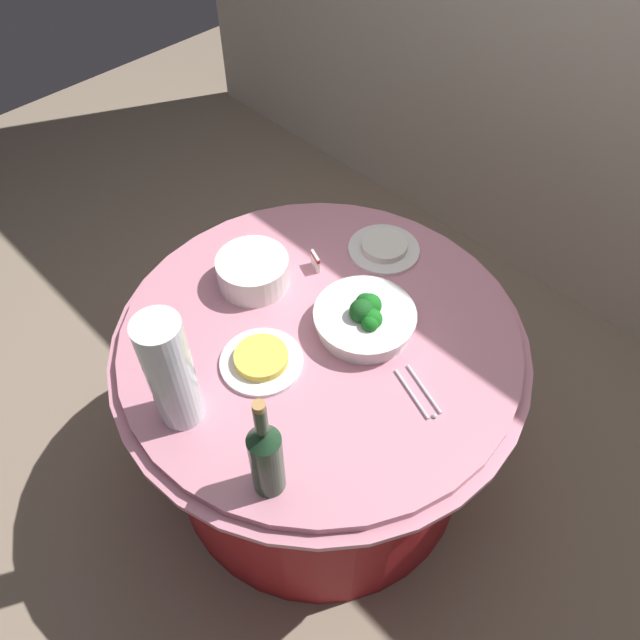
{
  "coord_description": "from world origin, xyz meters",
  "views": [
    {
      "loc": [
        0.74,
        -0.73,
        2.04
      ],
      "look_at": [
        0.0,
        0.0,
        0.79
      ],
      "focal_mm": 34.06,
      "sensor_mm": 36.0,
      "label": 1
    }
  ],
  "objects_px": {
    "food_plate_fried_egg": "(261,360)",
    "label_placard_front": "(315,261)",
    "plate_stack": "(253,271)",
    "wine_bottle": "(266,457)",
    "broccoli_bowl": "(365,318)",
    "decorative_fruit_vase": "(172,378)",
    "food_plate_rice": "(384,248)",
    "serving_tongs": "(419,393)"
  },
  "relations": [
    {
      "from": "decorative_fruit_vase",
      "to": "food_plate_fried_egg",
      "type": "relative_size",
      "value": 1.55
    },
    {
      "from": "broccoli_bowl",
      "to": "decorative_fruit_vase",
      "type": "distance_m",
      "value": 0.54
    },
    {
      "from": "food_plate_fried_egg",
      "to": "label_placard_front",
      "type": "relative_size",
      "value": 4.0
    },
    {
      "from": "broccoli_bowl",
      "to": "wine_bottle",
      "type": "relative_size",
      "value": 0.83
    },
    {
      "from": "broccoli_bowl",
      "to": "plate_stack",
      "type": "bearing_deg",
      "value": -163.42
    },
    {
      "from": "wine_bottle",
      "to": "label_placard_front",
      "type": "height_order",
      "value": "wine_bottle"
    },
    {
      "from": "broccoli_bowl",
      "to": "wine_bottle",
      "type": "height_order",
      "value": "wine_bottle"
    },
    {
      "from": "decorative_fruit_vase",
      "to": "label_placard_front",
      "type": "xyz_separation_m",
      "value": [
        -0.13,
        0.58,
        -0.12
      ]
    },
    {
      "from": "broccoli_bowl",
      "to": "decorative_fruit_vase",
      "type": "relative_size",
      "value": 0.82
    },
    {
      "from": "plate_stack",
      "to": "food_plate_fried_egg",
      "type": "bearing_deg",
      "value": -36.84
    },
    {
      "from": "wine_bottle",
      "to": "decorative_fruit_vase",
      "type": "relative_size",
      "value": 0.99
    },
    {
      "from": "plate_stack",
      "to": "label_placard_front",
      "type": "bearing_deg",
      "value": 63.14
    },
    {
      "from": "food_plate_fried_egg",
      "to": "label_placard_front",
      "type": "xyz_separation_m",
      "value": [
        -0.15,
        0.35,
        0.02
      ]
    },
    {
      "from": "serving_tongs",
      "to": "food_plate_fried_egg",
      "type": "relative_size",
      "value": 0.75
    },
    {
      "from": "decorative_fruit_vase",
      "to": "food_plate_rice",
      "type": "height_order",
      "value": "decorative_fruit_vase"
    },
    {
      "from": "broccoli_bowl",
      "to": "plate_stack",
      "type": "relative_size",
      "value": 1.33
    },
    {
      "from": "decorative_fruit_vase",
      "to": "food_plate_rice",
      "type": "xyz_separation_m",
      "value": [
        -0.03,
        0.78,
        -0.14
      ]
    },
    {
      "from": "serving_tongs",
      "to": "label_placard_front",
      "type": "relative_size",
      "value": 3.01
    },
    {
      "from": "plate_stack",
      "to": "label_placard_front",
      "type": "distance_m",
      "value": 0.19
    },
    {
      "from": "label_placard_front",
      "to": "broccoli_bowl",
      "type": "bearing_deg",
      "value": -14.17
    },
    {
      "from": "food_plate_rice",
      "to": "plate_stack",
      "type": "bearing_deg",
      "value": -115.93
    },
    {
      "from": "broccoli_bowl",
      "to": "wine_bottle",
      "type": "bearing_deg",
      "value": -71.92
    },
    {
      "from": "food_plate_rice",
      "to": "food_plate_fried_egg",
      "type": "distance_m",
      "value": 0.55
    },
    {
      "from": "label_placard_front",
      "to": "plate_stack",
      "type": "bearing_deg",
      "value": -116.86
    },
    {
      "from": "wine_bottle",
      "to": "food_plate_rice",
      "type": "bearing_deg",
      "value": 113.23
    },
    {
      "from": "wine_bottle",
      "to": "broccoli_bowl",
      "type": "bearing_deg",
      "value": 108.08
    },
    {
      "from": "decorative_fruit_vase",
      "to": "label_placard_front",
      "type": "bearing_deg",
      "value": 102.42
    },
    {
      "from": "serving_tongs",
      "to": "food_plate_fried_egg",
      "type": "distance_m",
      "value": 0.42
    },
    {
      "from": "plate_stack",
      "to": "wine_bottle",
      "type": "xyz_separation_m",
      "value": [
        0.5,
        -0.39,
        0.08
      ]
    },
    {
      "from": "decorative_fruit_vase",
      "to": "plate_stack",
      "type": "bearing_deg",
      "value": 117.26
    },
    {
      "from": "decorative_fruit_vase",
      "to": "food_plate_fried_egg",
      "type": "xyz_separation_m",
      "value": [
        0.02,
        0.24,
        -0.13
      ]
    },
    {
      "from": "food_plate_rice",
      "to": "label_placard_front",
      "type": "height_order",
      "value": "label_placard_front"
    },
    {
      "from": "food_plate_rice",
      "to": "label_placard_front",
      "type": "relative_size",
      "value": 4.0
    },
    {
      "from": "plate_stack",
      "to": "serving_tongs",
      "type": "xyz_separation_m",
      "value": [
        0.59,
        0.04,
        -0.04
      ]
    },
    {
      "from": "food_plate_rice",
      "to": "label_placard_front",
      "type": "distance_m",
      "value": 0.22
    },
    {
      "from": "plate_stack",
      "to": "wine_bottle",
      "type": "height_order",
      "value": "wine_bottle"
    },
    {
      "from": "food_plate_fried_egg",
      "to": "broccoli_bowl",
      "type": "bearing_deg",
      "value": 68.96
    },
    {
      "from": "food_plate_rice",
      "to": "food_plate_fried_egg",
      "type": "bearing_deg",
      "value": -84.03
    },
    {
      "from": "wine_bottle",
      "to": "food_plate_rice",
      "type": "relative_size",
      "value": 1.53
    },
    {
      "from": "plate_stack",
      "to": "broccoli_bowl",
      "type": "bearing_deg",
      "value": 16.58
    },
    {
      "from": "wine_bottle",
      "to": "food_plate_rice",
      "type": "height_order",
      "value": "wine_bottle"
    },
    {
      "from": "broccoli_bowl",
      "to": "serving_tongs",
      "type": "height_order",
      "value": "broccoli_bowl"
    }
  ]
}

